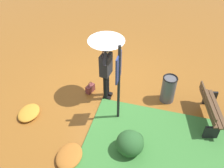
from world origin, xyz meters
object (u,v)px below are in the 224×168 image
park_bench (211,109)px  trash_bin (168,89)px  person_with_umbrella (106,51)px  handbag (90,88)px  info_sign_post (119,76)px

park_bench → trash_bin: 1.23m
person_with_umbrella → park_bench: (-0.22, -2.88, -1.15)m
person_with_umbrella → trash_bin: person_with_umbrella is taller
handbag → person_with_umbrella: bearing=-90.3°
person_with_umbrella → handbag: person_with_umbrella is taller
park_bench → person_with_umbrella: bearing=85.6°
park_bench → handbag: bearing=86.2°
person_with_umbrella → trash_bin: (0.26, -1.74, -1.13)m
person_with_umbrella → handbag: size_ratio=5.53×
handbag → park_bench: (-0.23, -3.40, 0.28)m
info_sign_post → trash_bin: 1.90m
person_with_umbrella → park_bench: size_ratio=1.43×
info_sign_post → park_bench: bearing=-76.6°
info_sign_post → trash_bin: (1.04, -1.21, -1.03)m
person_with_umbrella → info_sign_post: bearing=-145.9°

